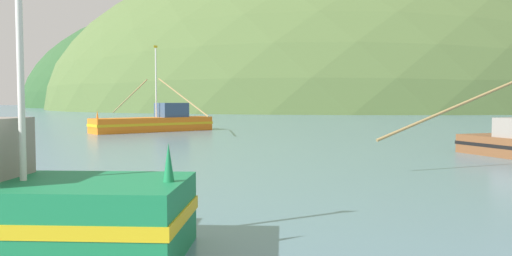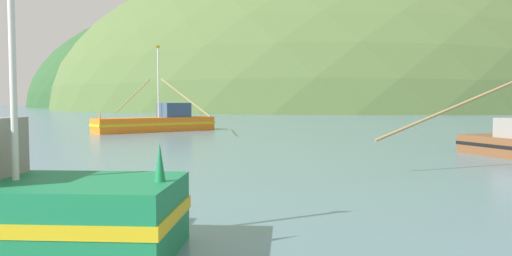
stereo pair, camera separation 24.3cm
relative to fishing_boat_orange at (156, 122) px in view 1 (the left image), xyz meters
name	(u,v)px [view 1 (the left image)]	position (x,y,z in m)	size (l,w,h in m)	color
hill_far_left	(212,107)	(-6.68, 176.39, -0.86)	(160.35, 128.28, 89.81)	#2D562D
hill_far_center	(346,108)	(43.84, 128.96, -0.86)	(202.15, 161.72, 103.61)	#516B38
fishing_boat_orange	(156,122)	(0.00, 0.00, 0.00)	(11.18, 14.71, 7.75)	orange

